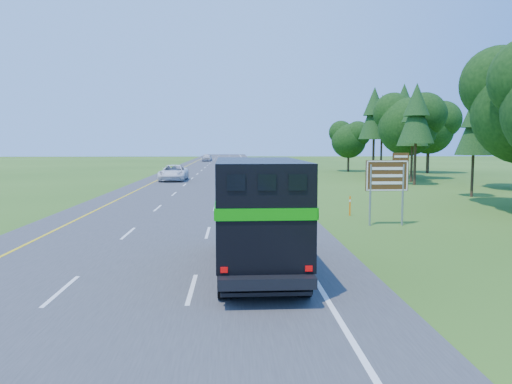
% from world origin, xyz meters
% --- Properties ---
extents(ground, '(300.00, 300.00, 0.00)m').
position_xyz_m(ground, '(0.00, 0.00, 0.00)').
color(ground, '#2C5316').
rests_on(ground, ground).
extents(road, '(15.00, 260.00, 0.04)m').
position_xyz_m(road, '(0.00, 50.00, 0.02)').
color(road, '#38383A').
rests_on(road, ground).
extents(lane_markings, '(11.15, 260.00, 0.01)m').
position_xyz_m(lane_markings, '(0.00, 50.00, 0.04)').
color(lane_markings, yellow).
rests_on(lane_markings, road).
extents(tree_wall_right, '(16.00, 100.00, 12.00)m').
position_xyz_m(tree_wall_right, '(26.00, 30.00, 6.00)').
color(tree_wall_right, '#1B3C10').
rests_on(tree_wall_right, ground).
extents(horse_truck, '(2.73, 8.24, 3.63)m').
position_xyz_m(horse_truck, '(3.79, 3.95, 1.98)').
color(horse_truck, black).
rests_on(horse_truck, road).
extents(white_suv, '(2.90, 6.29, 1.75)m').
position_xyz_m(white_suv, '(-3.60, 43.76, 0.91)').
color(white_suv, white).
rests_on(white_suv, road).
extents(far_car, '(2.28, 5.32, 1.79)m').
position_xyz_m(far_car, '(-3.01, 104.49, 0.93)').
color(far_car, silver).
rests_on(far_car, road).
extents(exit_sign, '(2.19, 0.12, 3.70)m').
position_xyz_m(exit_sign, '(10.83, 12.84, 2.40)').
color(exit_sign, gray).
rests_on(exit_sign, ground).
extents(delineator, '(0.09, 0.05, 1.14)m').
position_xyz_m(delineator, '(9.76, 16.37, 0.61)').
color(delineator, orange).
rests_on(delineator, ground).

